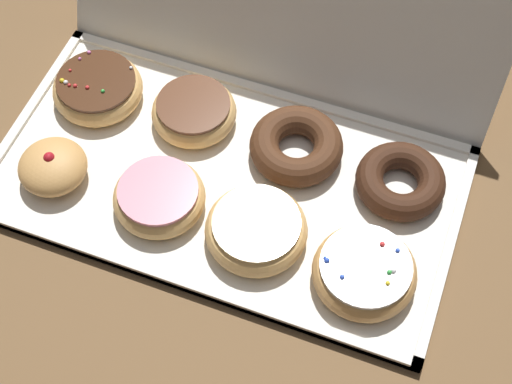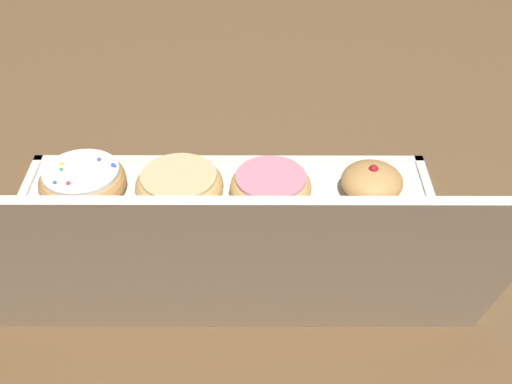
% 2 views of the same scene
% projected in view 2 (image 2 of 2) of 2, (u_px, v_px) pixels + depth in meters
% --- Properties ---
extents(ground_plane, '(3.00, 3.00, 0.00)m').
position_uv_depth(ground_plane, '(225.00, 232.00, 0.88)').
color(ground_plane, brown).
extents(donut_box, '(0.56, 0.30, 0.01)m').
position_uv_depth(donut_box, '(225.00, 229.00, 0.87)').
color(donut_box, silver).
rests_on(donut_box, ground).
extents(box_lid_open, '(0.56, 0.11, 0.26)m').
position_uv_depth(box_lid_open, '(212.00, 273.00, 0.63)').
color(box_lid_open, silver).
rests_on(box_lid_open, ground).
extents(jelly_filled_donut_0, '(0.08, 0.08, 0.05)m').
position_uv_depth(jelly_filled_donut_0, '(372.00, 181.00, 0.91)').
color(jelly_filled_donut_0, tan).
rests_on(jelly_filled_donut_0, donut_box).
extents(pink_frosted_donut_1, '(0.11, 0.11, 0.04)m').
position_uv_depth(pink_frosted_donut_1, '(271.00, 186.00, 0.91)').
color(pink_frosted_donut_1, tan).
rests_on(pink_frosted_donut_1, donut_box).
extents(glazed_ring_donut_2, '(0.12, 0.12, 0.04)m').
position_uv_depth(glazed_ring_donut_2, '(179.00, 185.00, 0.91)').
color(glazed_ring_donut_2, tan).
rests_on(glazed_ring_donut_2, donut_box).
extents(sprinkle_donut_3, '(0.12, 0.12, 0.04)m').
position_uv_depth(sprinkle_donut_3, '(82.00, 181.00, 0.91)').
color(sprinkle_donut_3, tan).
rests_on(sprinkle_donut_3, donut_box).
extents(sprinkle_donut_4, '(0.12, 0.12, 0.04)m').
position_uv_depth(sprinkle_donut_4, '(390.00, 248.00, 0.81)').
color(sprinkle_donut_4, tan).
rests_on(sprinkle_donut_4, donut_box).
extents(chocolate_frosted_donut_5, '(0.11, 0.11, 0.04)m').
position_uv_depth(chocolate_frosted_donut_5, '(281.00, 253.00, 0.80)').
color(chocolate_frosted_donut_5, tan).
rests_on(chocolate_frosted_donut_5, donut_box).
extents(chocolate_cake_ring_donut_6, '(0.12, 0.12, 0.04)m').
position_uv_depth(chocolate_cake_ring_donut_6, '(165.00, 250.00, 0.81)').
color(chocolate_cake_ring_donut_6, '#472816').
rests_on(chocolate_cake_ring_donut_6, donut_box).
extents(chocolate_cake_ring_donut_7, '(0.11, 0.11, 0.03)m').
position_uv_depth(chocolate_cake_ring_donut_7, '(55.00, 249.00, 0.81)').
color(chocolate_cake_ring_donut_7, '#381E11').
rests_on(chocolate_cake_ring_donut_7, donut_box).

